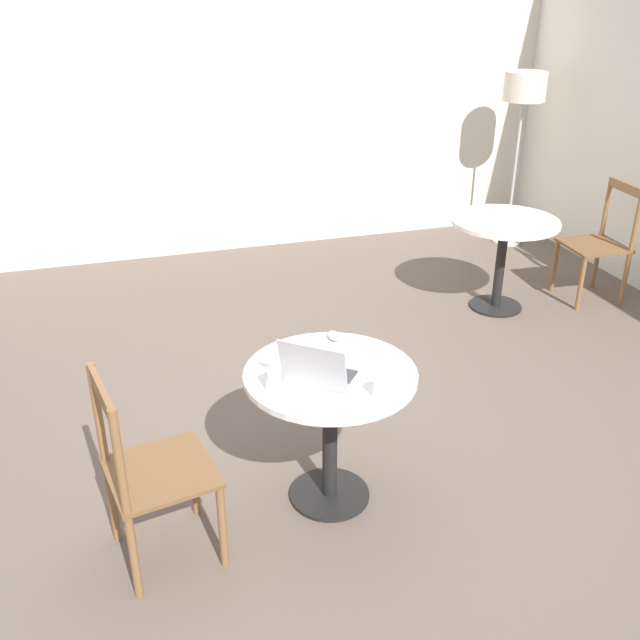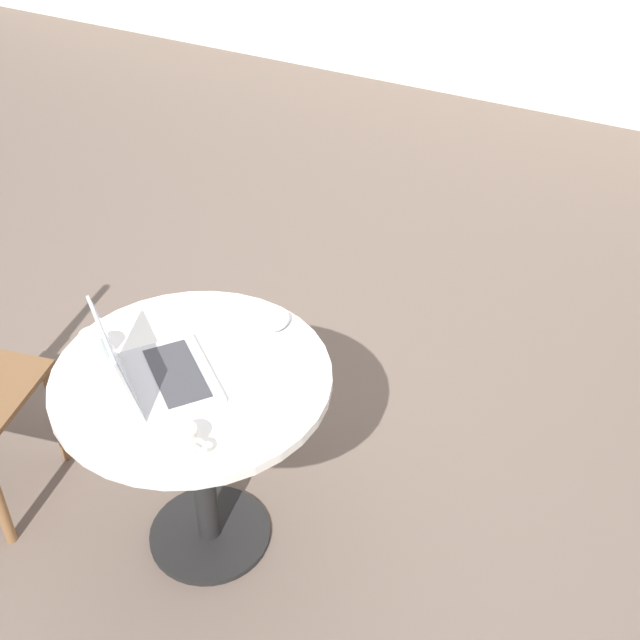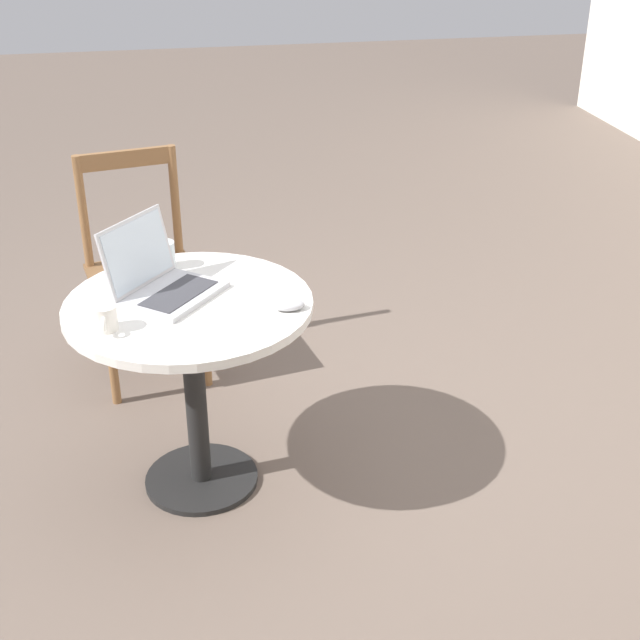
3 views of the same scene
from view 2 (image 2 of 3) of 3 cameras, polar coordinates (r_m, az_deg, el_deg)
ground_plane at (r=3.27m, az=-2.96°, el=-8.31°), size 16.00×16.00×0.00m
cafe_table_near at (r=2.62m, az=-7.97°, el=-5.88°), size 0.79×0.79×0.71m
laptop at (r=2.48m, az=-10.64°, el=-3.24°), size 0.41×0.41×0.24m
mouse at (r=2.66m, az=-2.65°, el=-0.07°), size 0.06×0.10×0.03m
mug at (r=2.29m, az=-8.69°, el=-7.62°), size 0.11×0.08×0.08m
drinking_glass at (r=2.60m, az=-14.27°, el=-1.66°), size 0.07×0.07×0.09m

